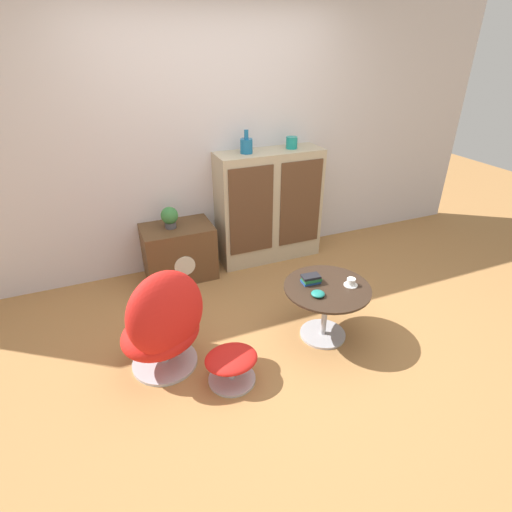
% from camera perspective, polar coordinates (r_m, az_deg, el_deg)
% --- Properties ---
extents(ground_plane, '(12.00, 12.00, 0.00)m').
position_cam_1_polar(ground_plane, '(3.31, 3.04, -11.89)').
color(ground_plane, '#A87542').
extents(wall_back, '(6.40, 0.06, 2.60)m').
position_cam_1_polar(wall_back, '(4.06, -6.36, 16.40)').
color(wall_back, silver).
rests_on(wall_back, ground_plane).
extents(sideboard, '(1.10, 0.38, 1.18)m').
position_cam_1_polar(sideboard, '(4.25, 1.85, 7.08)').
color(sideboard, tan).
rests_on(sideboard, ground_plane).
extents(tv_console, '(0.68, 0.46, 0.55)m').
position_cam_1_polar(tv_console, '(4.07, -10.95, 0.61)').
color(tv_console, brown).
rests_on(tv_console, ground_plane).
extents(egg_chair, '(0.75, 0.73, 0.83)m').
position_cam_1_polar(egg_chair, '(2.90, -13.05, -9.47)').
color(egg_chair, '#B7B7BC').
rests_on(egg_chair, ground_plane).
extents(ottoman, '(0.37, 0.34, 0.24)m').
position_cam_1_polar(ottoman, '(2.88, -3.54, -14.94)').
color(ottoman, '#B7B7BC').
rests_on(ottoman, ground_plane).
extents(coffee_table, '(0.67, 0.67, 0.47)m').
position_cam_1_polar(coffee_table, '(3.20, 9.96, -6.34)').
color(coffee_table, '#B7B7BC').
rests_on(coffee_table, ground_plane).
extents(vase_leftmost, '(0.12, 0.12, 0.22)m').
position_cam_1_polar(vase_leftmost, '(3.96, -1.38, 15.53)').
color(vase_leftmost, '#196699').
rests_on(vase_leftmost, sideboard).
extents(vase_inner_left, '(0.12, 0.12, 0.12)m').
position_cam_1_polar(vase_inner_left, '(4.17, 5.12, 15.83)').
color(vase_inner_left, teal).
rests_on(vase_inner_left, sideboard).
extents(potted_plant, '(0.16, 0.16, 0.21)m').
position_cam_1_polar(potted_plant, '(3.90, -12.24, 5.51)').
color(potted_plant, '#4C4C51').
rests_on(potted_plant, tv_console).
extents(teacup, '(0.11, 0.11, 0.06)m').
position_cam_1_polar(teacup, '(3.17, 13.41, -3.72)').
color(teacup, white).
rests_on(teacup, coffee_table).
extents(book_stack, '(0.15, 0.10, 0.07)m').
position_cam_1_polar(book_stack, '(3.14, 7.86, -3.28)').
color(book_stack, '#1E478C').
rests_on(book_stack, coffee_table).
extents(bowl, '(0.10, 0.10, 0.04)m').
position_cam_1_polar(bowl, '(3.00, 8.84, -5.35)').
color(bowl, '#1E7A70').
rests_on(bowl, coffee_table).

